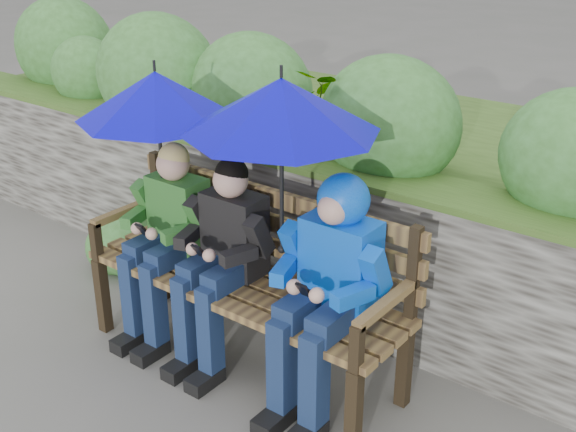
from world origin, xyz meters
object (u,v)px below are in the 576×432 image
Objects in this scene: boy_right at (329,278)px; umbrella_left at (156,95)px; boy_left at (167,232)px; boy_middle at (222,252)px; park_bench at (250,268)px; umbrella_right at (281,106)px.

boy_right is 1.38× the size of umbrella_left.
boy_left is 0.95× the size of boy_right.
boy_left is 0.44m from boy_middle.
park_bench is at bearing 3.48° from umbrella_left.
park_bench is 0.18m from boy_middle.
umbrella_left reaches higher than boy_left.
umbrella_left reaches higher than boy_middle.
boy_left is 1.19m from umbrella_right.
boy_right is 1.41m from umbrella_left.
boy_left is at bearing -175.47° from umbrella_right.
umbrella_right reaches higher than park_bench.
umbrella_right is (0.37, 0.06, 0.87)m from boy_middle.
boy_right is (1.14, 0.01, 0.08)m from boy_left.
boy_middle is (-0.12, -0.10, 0.10)m from park_bench.
umbrella_left reaches higher than park_bench.
umbrella_right is (0.25, -0.03, 0.97)m from park_bench.
boy_left is 1.00× the size of boy_middle.
boy_left is 1.15m from boy_right.
park_bench is 0.62m from boy_right.
boy_left is at bearing -179.64° from boy_right.
park_bench is at bearing 9.88° from boy_left.
boy_left is 0.80m from umbrella_left.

